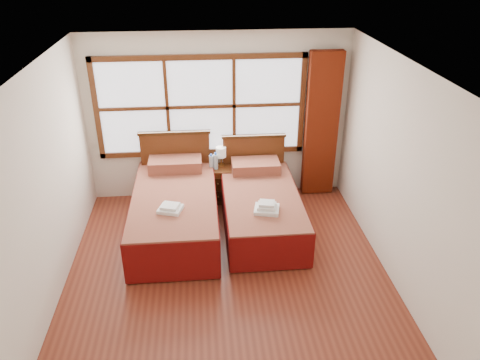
{
  "coord_description": "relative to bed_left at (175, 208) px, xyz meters",
  "views": [
    {
      "loc": [
        -0.27,
        -4.56,
        3.76
      ],
      "look_at": [
        0.2,
        0.7,
        1.01
      ],
      "focal_mm": 35.0,
      "sensor_mm": 36.0,
      "label": 1
    }
  ],
  "objects": [
    {
      "name": "bed_left",
      "position": [
        0.0,
        0.0,
        0.0
      ],
      "size": [
        1.17,
        2.27,
        1.14
      ],
      "color": "#381F0B",
      "rests_on": "floor"
    },
    {
      "name": "bed_right",
      "position": [
        1.22,
        0.0,
        -0.03
      ],
      "size": [
        1.07,
        2.09,
        1.04
      ],
      "color": "#381F0B",
      "rests_on": "floor"
    },
    {
      "name": "bottle_near",
      "position": [
        0.55,
        0.77,
        0.34
      ],
      "size": [
        0.07,
        0.07,
        0.25
      ],
      "color": "#A6C6D6",
      "rests_on": "nightstand"
    },
    {
      "name": "wall_right",
      "position": [
        2.67,
        -1.2,
        0.95
      ],
      "size": [
        0.0,
        4.5,
        4.5
      ],
      "primitive_type": "plane",
      "rotation": [
        1.57,
        0.0,
        -1.57
      ],
      "color": "silver",
      "rests_on": "floor"
    },
    {
      "name": "ceiling",
      "position": [
        0.67,
        -1.2,
        2.25
      ],
      "size": [
        4.5,
        4.5,
        0.0
      ],
      "primitive_type": "plane",
      "rotation": [
        3.14,
        0.0,
        0.0
      ],
      "color": "white",
      "rests_on": "wall_back"
    },
    {
      "name": "lamp",
      "position": [
        0.71,
        0.89,
        0.44
      ],
      "size": [
        0.16,
        0.16,
        0.31
      ],
      "color": "#C4883E",
      "rests_on": "nightstand"
    },
    {
      "name": "bottle_far",
      "position": [
        0.62,
        0.77,
        0.35
      ],
      "size": [
        0.07,
        0.07,
        0.27
      ],
      "color": "#A6C6D6",
      "rests_on": "nightstand"
    },
    {
      "name": "towels_left",
      "position": [
        -0.03,
        -0.5,
        0.3
      ],
      "size": [
        0.35,
        0.33,
        0.09
      ],
      "rotation": [
        0.0,
        0.0,
        -0.3
      ],
      "color": "white",
      "rests_on": "bed_left"
    },
    {
      "name": "nightstand",
      "position": [
        0.63,
        0.8,
        -0.06
      ],
      "size": [
        0.43,
        0.42,
        0.57
      ],
      "color": "#522912",
      "rests_on": "floor"
    },
    {
      "name": "curtain",
      "position": [
        2.27,
        0.91,
        0.82
      ],
      "size": [
        0.5,
        0.16,
        2.3
      ],
      "primitive_type": "cube",
      "color": "#671C0A",
      "rests_on": "wall_back"
    },
    {
      "name": "wall_back",
      "position": [
        0.67,
        1.05,
        0.95
      ],
      "size": [
        4.0,
        0.0,
        4.0
      ],
      "primitive_type": "plane",
      "rotation": [
        1.57,
        0.0,
        0.0
      ],
      "color": "silver",
      "rests_on": "floor"
    },
    {
      "name": "floor",
      "position": [
        0.67,
        -1.2,
        -0.35
      ],
      "size": [
        4.5,
        4.5,
        0.0
      ],
      "primitive_type": "plane",
      "color": "maroon",
      "rests_on": "ground"
    },
    {
      "name": "window",
      "position": [
        0.42,
        1.02,
        1.15
      ],
      "size": [
        3.16,
        0.06,
        1.56
      ],
      "color": "white",
      "rests_on": "wall_back"
    },
    {
      "name": "wall_left",
      "position": [
        -1.33,
        -1.2,
        0.95
      ],
      "size": [
        0.0,
        4.5,
        4.5
      ],
      "primitive_type": "plane",
      "rotation": [
        1.57,
        0.0,
        1.57
      ],
      "color": "silver",
      "rests_on": "floor"
    },
    {
      "name": "towels_right",
      "position": [
        1.23,
        -0.53,
        0.26
      ],
      "size": [
        0.37,
        0.34,
        0.14
      ],
      "rotation": [
        0.0,
        0.0,
        -0.21
      ],
      "color": "white",
      "rests_on": "bed_right"
    }
  ]
}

